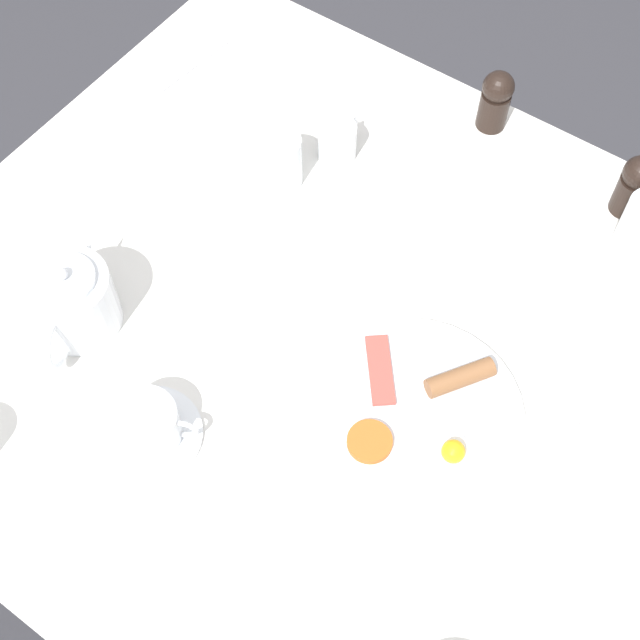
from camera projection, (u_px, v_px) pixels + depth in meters
The scene contains 12 objects.
ground_plane at pixel (320, 500), 1.90m from camera, with size 8.00×8.00×0.00m, color #333338.
table at pixel (320, 347), 1.33m from camera, with size 1.08×1.20×0.73m.
breakfast_plate at pixel (417, 413), 1.20m from camera, with size 0.30×0.30×0.04m.
teapot_near at pixel (72, 301), 1.24m from camera, with size 0.20×0.12×0.13m.
teacup_with_saucer_right at pixel (147, 427), 1.17m from camera, with size 0.14×0.14×0.06m.
water_glass_tall at pixel (280, 161), 1.38m from camera, with size 0.07×0.07×0.09m.
creamer_jug at pixel (338, 141), 1.42m from camera, with size 0.09×0.06×0.07m.
pepper_grinder at pixel (496, 99), 1.43m from camera, with size 0.05×0.05×0.11m.
salt_grinder at pixel (635, 185), 1.34m from camera, with size 0.05×0.05×0.11m.
knife_by_plate at pixel (631, 447), 1.18m from camera, with size 0.07×0.22×0.00m.
spoon_for_tea at pixel (506, 221), 1.37m from camera, with size 0.14×0.08×0.00m.
fork_spare at pixel (190, 67), 1.55m from camera, with size 0.18×0.03×0.00m.
Camera 1 is at (-0.53, -0.37, 1.83)m, focal length 50.00 mm.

